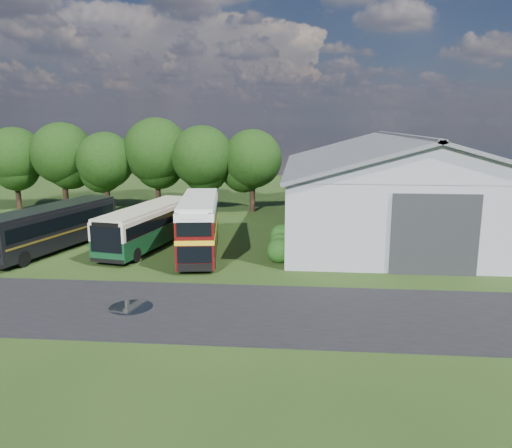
# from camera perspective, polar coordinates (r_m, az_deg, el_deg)

# --- Properties ---
(ground) EXTENTS (120.00, 120.00, 0.00)m
(ground) POSITION_cam_1_polar(r_m,az_deg,el_deg) (28.51, -9.25, -7.32)
(ground) COLOR #1C3210
(ground) RESTS_ON ground
(asphalt_road) EXTENTS (60.00, 8.00, 0.02)m
(asphalt_road) POSITION_cam_1_polar(r_m,az_deg,el_deg) (25.16, -4.22, -9.83)
(asphalt_road) COLOR black
(asphalt_road) RESTS_ON ground
(puddle) EXTENTS (2.20, 2.20, 0.01)m
(puddle) POSITION_cam_1_polar(r_m,az_deg,el_deg) (26.24, -14.10, -9.24)
(puddle) COLOR black
(puddle) RESTS_ON ground
(storage_shed) EXTENTS (18.80, 24.80, 8.15)m
(storage_shed) POSITION_cam_1_polar(r_m,az_deg,el_deg) (43.14, 15.94, 4.52)
(storage_shed) COLOR gray
(storage_shed) RESTS_ON ground
(tree_far_left) EXTENTS (6.12, 6.12, 8.64)m
(tree_far_left) POSITION_cam_1_polar(r_m,az_deg,el_deg) (58.44, -25.88, 6.95)
(tree_far_left) COLOR black
(tree_far_left) RESTS_ON ground
(tree_left_a) EXTENTS (6.46, 6.46, 9.12)m
(tree_left_a) POSITION_cam_1_polar(r_m,az_deg,el_deg) (56.48, -21.25, 7.51)
(tree_left_a) COLOR black
(tree_left_a) RESTS_ON ground
(tree_left_b) EXTENTS (5.78, 5.78, 8.16)m
(tree_left_b) POSITION_cam_1_polar(r_m,az_deg,el_deg) (53.58, -16.84, 6.95)
(tree_left_b) COLOR black
(tree_left_b) RESTS_ON ground
(tree_mid) EXTENTS (6.80, 6.80, 9.60)m
(tree_mid) POSITION_cam_1_polar(r_m,az_deg,el_deg) (53.11, -11.31, 8.19)
(tree_mid) COLOR black
(tree_mid) RESTS_ON ground
(tree_right_a) EXTENTS (6.26, 6.26, 8.83)m
(tree_right_a) POSITION_cam_1_polar(r_m,az_deg,el_deg) (50.98, -6.16, 7.65)
(tree_right_a) COLOR black
(tree_right_a) RESTS_ON ground
(tree_right_b) EXTENTS (5.98, 5.98, 8.45)m
(tree_right_b) POSITION_cam_1_polar(r_m,az_deg,el_deg) (51.06, -0.42, 7.45)
(tree_right_b) COLOR black
(tree_right_b) RESTS_ON ground
(shrub_front) EXTENTS (1.70, 1.70, 1.70)m
(shrub_front) POSITION_cam_1_polar(r_m,az_deg,el_deg) (33.41, 2.69, -4.33)
(shrub_front) COLOR #194714
(shrub_front) RESTS_ON ground
(shrub_mid) EXTENTS (1.60, 1.60, 1.60)m
(shrub_mid) POSITION_cam_1_polar(r_m,az_deg,el_deg) (35.33, 2.83, -3.44)
(shrub_mid) COLOR #194714
(shrub_mid) RESTS_ON ground
(shrub_back) EXTENTS (1.80, 1.80, 1.80)m
(shrub_back) POSITION_cam_1_polar(r_m,az_deg,el_deg) (37.27, 2.96, -2.64)
(shrub_back) COLOR #194714
(shrub_back) RESTS_ON ground
(bus_green_single) EXTENTS (4.67, 11.44, 3.07)m
(bus_green_single) POSITION_cam_1_polar(r_m,az_deg,el_deg) (37.66, -12.23, -0.19)
(bus_green_single) COLOR black
(bus_green_single) RESTS_ON ground
(bus_maroon_double) EXTENTS (3.72, 9.78, 4.10)m
(bus_maroon_double) POSITION_cam_1_polar(r_m,az_deg,el_deg) (34.69, -6.52, -0.31)
(bus_maroon_double) COLOR black
(bus_maroon_double) RESTS_ON ground
(bus_dark_single) EXTENTS (5.52, 11.97, 3.22)m
(bus_dark_single) POSITION_cam_1_polar(r_m,az_deg,el_deg) (38.83, -22.27, -0.33)
(bus_dark_single) COLOR black
(bus_dark_single) RESTS_ON ground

